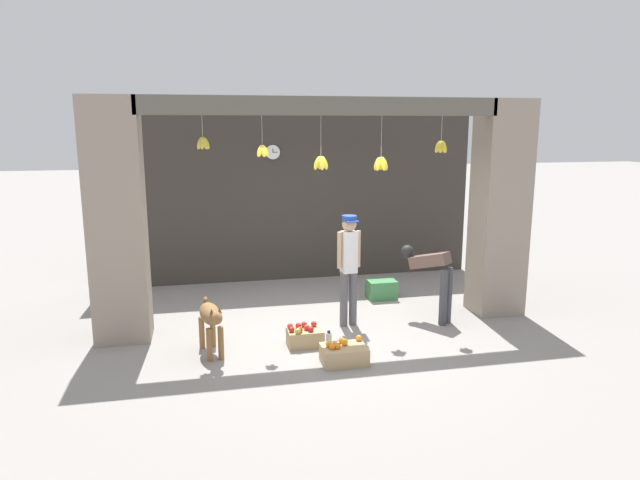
{
  "coord_description": "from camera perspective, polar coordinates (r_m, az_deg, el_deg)",
  "views": [
    {
      "loc": [
        -1.63,
        -7.26,
        2.81
      ],
      "look_at": [
        0.0,
        0.41,
        1.19
      ],
      "focal_mm": 32.0,
      "sensor_mm": 36.0,
      "label": 1
    }
  ],
  "objects": [
    {
      "name": "ground_plane",
      "position": [
        7.96,
        0.62,
        -9.05
      ],
      "size": [
        60.0,
        60.0,
        0.0
      ],
      "primitive_type": "plane",
      "color": "gray"
    },
    {
      "name": "shop_back_wall",
      "position": [
        10.27,
        -2.78,
        4.69
      ],
      "size": [
        6.66,
        0.12,
        3.14
      ],
      "primitive_type": "cube",
      "color": "#38332D",
      "rests_on": "ground_plane"
    },
    {
      "name": "shop_pillar_left",
      "position": [
        7.74,
        -19.64,
        1.74
      ],
      "size": [
        0.7,
        0.6,
        3.14
      ],
      "primitive_type": "cube",
      "color": "gray",
      "rests_on": "ground_plane"
    },
    {
      "name": "shop_pillar_right",
      "position": [
        8.79,
        17.53,
        3.0
      ],
      "size": [
        0.7,
        0.6,
        3.14
      ],
      "primitive_type": "cube",
      "color": "gray",
      "rests_on": "ground_plane"
    },
    {
      "name": "storefront_awning",
      "position": [
        7.57,
        0.54,
        12.95
      ],
      "size": [
        4.76,
        0.27,
        0.98
      ],
      "color": "#5B564C"
    },
    {
      "name": "dog",
      "position": [
        7.15,
        -10.85,
        -7.69
      ],
      "size": [
        0.34,
        0.85,
        0.69
      ],
      "rotation": [
        0.0,
        0.0,
        -1.38
      ],
      "color": "olive",
      "rests_on": "ground_plane"
    },
    {
      "name": "shopkeeper",
      "position": [
        7.9,
        2.9,
        -2.25
      ],
      "size": [
        0.34,
        0.27,
        1.57
      ],
      "rotation": [
        0.0,
        0.0,
        3.28
      ],
      "color": "#56565B",
      "rests_on": "ground_plane"
    },
    {
      "name": "worker_stooping",
      "position": [
        8.31,
        11.19,
        -3.29
      ],
      "size": [
        0.61,
        0.71,
        1.06
      ],
      "rotation": [
        0.0,
        0.0,
        0.66
      ],
      "color": "#424247",
      "rests_on": "ground_plane"
    },
    {
      "name": "fruit_crate_oranges",
      "position": [
        6.93,
        2.39,
        -11.28
      ],
      "size": [
        0.53,
        0.39,
        0.27
      ],
      "color": "tan",
      "rests_on": "ground_plane"
    },
    {
      "name": "fruit_crate_apples",
      "position": [
        7.43,
        -1.55,
        -9.58
      ],
      "size": [
        0.45,
        0.34,
        0.28
      ],
      "color": "tan",
      "rests_on": "ground_plane"
    },
    {
      "name": "produce_box_green",
      "position": [
        9.37,
        6.16,
        -4.92
      ],
      "size": [
        0.46,
        0.34,
        0.31
      ],
      "primitive_type": "cube",
      "color": "#42844C",
      "rests_on": "ground_plane"
    },
    {
      "name": "water_bottle",
      "position": [
        7.25,
        0.88,
        -10.11
      ],
      "size": [
        0.07,
        0.07,
        0.26
      ],
      "color": "silver",
      "rests_on": "ground_plane"
    },
    {
      "name": "wall_clock",
      "position": [
        10.08,
        -4.74,
        8.75
      ],
      "size": [
        0.26,
        0.03,
        0.26
      ],
      "color": "black"
    }
  ]
}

